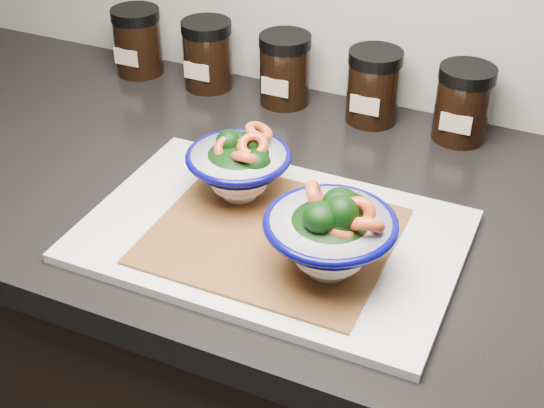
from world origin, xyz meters
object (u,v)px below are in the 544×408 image
at_px(bowl_left, 240,165).
at_px(spice_jar_e, 463,103).
at_px(spice_jar_c, 285,69).
at_px(spice_jar_d, 373,86).
at_px(spice_jar_a, 138,41).
at_px(spice_jar_b, 208,54).
at_px(cutting_board, 272,236).
at_px(bowl_right, 331,234).

xyz_separation_m(bowl_left, spice_jar_e, (0.22, 0.29, -0.00)).
height_order(spice_jar_c, spice_jar_e, same).
bearing_deg(spice_jar_d, spice_jar_a, 180.00).
xyz_separation_m(bowl_left, spice_jar_b, (-0.20, 0.29, -0.00)).
bearing_deg(spice_jar_c, spice_jar_b, 180.00).
xyz_separation_m(spice_jar_d, spice_jar_e, (0.14, 0.00, 0.00)).
distance_m(cutting_board, spice_jar_c, 0.37).
xyz_separation_m(bowl_left, bowl_right, (0.16, -0.09, 0.01)).
bearing_deg(bowl_left, spice_jar_c, 102.57).
relative_size(spice_jar_a, spice_jar_c, 1.00).
bearing_deg(spice_jar_e, bowl_left, -127.06).
bearing_deg(bowl_right, spice_jar_b, 133.28).
xyz_separation_m(cutting_board, bowl_right, (0.09, -0.04, 0.06)).
relative_size(cutting_board, spice_jar_b, 3.98).
distance_m(bowl_left, spice_jar_e, 0.36).
bearing_deg(spice_jar_e, spice_jar_d, 180.00).
bearing_deg(spice_jar_b, spice_jar_a, 180.00).
relative_size(bowl_right, spice_jar_d, 1.32).
xyz_separation_m(cutting_board, spice_jar_b, (-0.27, 0.34, 0.05)).
relative_size(cutting_board, spice_jar_d, 3.98).
bearing_deg(bowl_left, spice_jar_d, 74.15).
bearing_deg(cutting_board, spice_jar_c, 111.09).
xyz_separation_m(cutting_board, spice_jar_e, (0.15, 0.34, 0.05)).
bearing_deg(spice_jar_c, cutting_board, -68.91).
height_order(bowl_left, spice_jar_d, same).
height_order(bowl_left, spice_jar_c, same).
height_order(spice_jar_a, spice_jar_c, same).
bearing_deg(spice_jar_a, bowl_left, -40.56).
height_order(bowl_left, bowl_right, bowl_right).
bearing_deg(spice_jar_b, spice_jar_e, 0.00).
relative_size(spice_jar_d, spice_jar_e, 1.00).
distance_m(bowl_left, spice_jar_b, 0.35).
distance_m(cutting_board, bowl_right, 0.11).
bearing_deg(bowl_left, spice_jar_b, 125.08).
relative_size(bowl_right, spice_jar_b, 1.32).
distance_m(bowl_left, bowl_right, 0.18).
bearing_deg(bowl_right, spice_jar_e, 81.09).
xyz_separation_m(bowl_right, spice_jar_c, (-0.22, 0.38, -0.01)).
bearing_deg(bowl_right, spice_jar_a, 142.28).
xyz_separation_m(bowl_left, spice_jar_c, (-0.06, 0.29, -0.00)).
bearing_deg(spice_jar_c, bowl_left, -77.43).
height_order(bowl_right, spice_jar_e, bowl_right).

